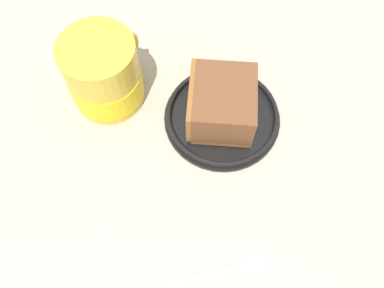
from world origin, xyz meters
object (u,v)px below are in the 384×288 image
(tea_mug, at_px, (103,78))
(small_plate, at_px, (222,116))
(cake_slice, at_px, (222,104))
(teaspoon, at_px, (242,264))

(tea_mug, bearing_deg, small_plate, 98.21)
(cake_slice, bearing_deg, teaspoon, 26.48)
(cake_slice, relative_size, teaspoon, 1.07)
(cake_slice, relative_size, tea_mug, 0.90)
(small_plate, height_order, teaspoon, small_plate)
(small_plate, distance_m, tea_mug, 0.17)
(cake_slice, distance_m, teaspoon, 0.20)
(small_plate, relative_size, cake_slice, 1.42)
(small_plate, xyz_separation_m, tea_mug, (0.02, -0.16, 0.04))
(tea_mug, relative_size, teaspoon, 1.19)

